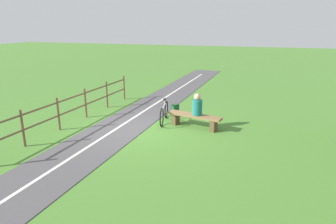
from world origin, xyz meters
TOP-DOWN VIEW (x-y plane):
  - ground_plane at (0.00, 0.00)m, footprint 80.00×80.00m
  - paved_path at (0.81, 4.00)m, footprint 3.55×36.05m
  - path_centre_line at (0.81, 4.00)m, footprint 1.53×31.97m
  - bench at (-1.87, -0.71)m, footprint 1.98×0.80m
  - person_seated at (-1.96, -0.69)m, footprint 0.43×0.43m
  - bicycle at (-0.68, -0.98)m, footprint 0.30×1.68m
  - backpack at (-0.86, -1.79)m, footprint 0.32×0.38m
  - fence_roadside at (2.42, 0.14)m, footprint 0.50×7.75m

SIDE VIEW (x-z plane):
  - ground_plane at x=0.00m, z-range 0.00..0.00m
  - paved_path at x=0.81m, z-range 0.00..0.02m
  - path_centre_line at x=0.81m, z-range 0.02..0.02m
  - backpack at x=-0.86m, z-range 0.00..0.47m
  - bench at x=-1.87m, z-range 0.10..0.57m
  - bicycle at x=-0.68m, z-range -0.07..0.78m
  - fence_roadside at x=2.42m, z-range 0.10..1.23m
  - person_seated at x=-1.96m, z-range 0.42..1.17m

